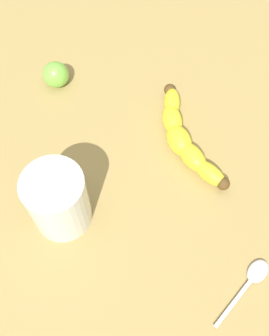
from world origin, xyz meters
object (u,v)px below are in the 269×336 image
(banana, at_px, (184,137))
(teaspoon, at_px, (255,275))
(smoothie_glass, at_px, (58,201))
(lime_fruit, at_px, (56,75))

(banana, xyz_separation_m, teaspoon, (0.17, 0.15, -0.01))
(banana, distance_m, smoothie_glass, 0.22)
(smoothie_glass, bearing_deg, lime_fruit, -151.84)
(smoothie_glass, height_order, teaspoon, smoothie_glass)
(smoothie_glass, bearing_deg, banana, 145.42)
(smoothie_glass, distance_m, teaspoon, 0.28)
(banana, bearing_deg, lime_fruit, -142.20)
(teaspoon, bearing_deg, lime_fruit, 83.81)
(banana, height_order, smoothie_glass, smoothie_glass)
(lime_fruit, bearing_deg, banana, 80.24)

